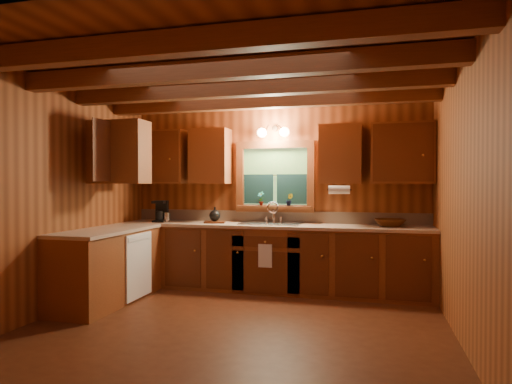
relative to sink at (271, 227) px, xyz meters
The scene contains 20 objects.
room 1.66m from the sink, 90.00° to the right, with size 4.20×4.20×4.20m.
ceiling_beams 2.29m from the sink, 90.00° to the right, with size 4.20×2.54×0.18m.
base_cabinets 0.73m from the sink, 147.14° to the right, with size 4.20×2.22×0.86m.
countertop 0.57m from the sink, 146.97° to the right, with size 4.20×2.24×0.04m.
backsplash 0.31m from the sink, 90.00° to the left, with size 4.20×0.02×0.16m, color tan.
dishwasher_panel 1.79m from the sink, 147.88° to the right, with size 0.02×0.60×0.80m, color white.
upper_cabinets 1.15m from the sink, 162.32° to the right, with size 4.19×1.77×0.78m.
window 0.72m from the sink, 90.00° to the left, with size 1.12×0.08×1.00m.
window_sill 0.34m from the sink, 90.00° to the left, with size 1.06×0.14×0.04m, color brown.
wall_sconce 1.32m from the sink, 90.00° to the left, with size 0.45×0.21×0.17m.
paper_towel_roll 1.06m from the sink, ahead, with size 0.11×0.11×0.27m, color white.
dish_towel 0.48m from the sink, 90.00° to the right, with size 0.18×0.01×0.30m, color white.
sink is the anchor object (origin of this frame).
coffee_maker 1.63m from the sink, behind, with size 0.17×0.22×0.31m.
utensil_crock 1.56m from the sink, behind, with size 0.11×0.11×0.31m.
cutting_board 0.80m from the sink, behind, with size 0.28×0.20×0.03m, color #512411.
teakettle 0.81m from the sink, behind, with size 0.16×0.16×0.20m.
wicker_basket 1.56m from the sink, ahead, with size 0.39×0.39×0.10m, color #48230C.
potted_plant_left 0.47m from the sink, 132.98° to the left, with size 0.11×0.07×0.20m, color #512411.
potted_plant_right 0.48m from the sink, 44.13° to the left, with size 0.10×0.08×0.17m, color #512411.
Camera 1 is at (1.32, -4.26, 1.44)m, focal length 31.12 mm.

